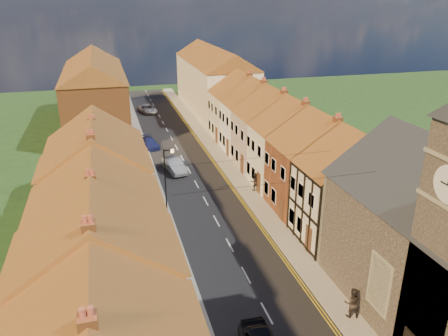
{
  "coord_description": "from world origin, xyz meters",
  "views": [
    {
      "loc": [
        -8.15,
        -13.71,
        17.79
      ],
      "look_at": [
        1.52,
        21.1,
        3.5
      ],
      "focal_mm": 35.0,
      "sensor_mm": 36.0,
      "label": 1
    }
  ],
  "objects_px": {
    "lamppost": "(166,178)",
    "pedestrian_left": "(166,256)",
    "car_far": "(150,143)",
    "pedestrian_right_b": "(254,182)",
    "church": "(447,228)",
    "pedestrian_right": "(352,303)",
    "car_distant": "(148,109)",
    "car_mid": "(174,165)"
  },
  "relations": [
    {
      "from": "car_far",
      "to": "pedestrian_right_b",
      "type": "bearing_deg",
      "value": -73.1
    },
    {
      "from": "car_distant",
      "to": "pedestrian_right_b",
      "type": "height_order",
      "value": "pedestrian_right_b"
    },
    {
      "from": "car_mid",
      "to": "pedestrian_right_b",
      "type": "relative_size",
      "value": 2.54
    },
    {
      "from": "lamppost",
      "to": "pedestrian_right_b",
      "type": "height_order",
      "value": "lamppost"
    },
    {
      "from": "church",
      "to": "pedestrian_left",
      "type": "distance_m",
      "value": 17.84
    },
    {
      "from": "church",
      "to": "pedestrian_right",
      "type": "relative_size",
      "value": 7.93
    },
    {
      "from": "lamppost",
      "to": "pedestrian_left",
      "type": "relative_size",
      "value": 3.91
    },
    {
      "from": "church",
      "to": "car_far",
      "type": "height_order",
      "value": "church"
    },
    {
      "from": "church",
      "to": "lamppost",
      "type": "relative_size",
      "value": 2.53
    },
    {
      "from": "lamppost",
      "to": "pedestrian_right_b",
      "type": "distance_m",
      "value": 9.71
    },
    {
      "from": "car_distant",
      "to": "pedestrian_right",
      "type": "relative_size",
      "value": 2.4
    },
    {
      "from": "church",
      "to": "car_far",
      "type": "xyz_separation_m",
      "value": [
        -12.56,
        35.62,
        -5.3
      ]
    },
    {
      "from": "lamppost",
      "to": "car_far",
      "type": "xyz_separation_m",
      "value": [
        0.61,
        18.95,
        -2.96
      ]
    },
    {
      "from": "church",
      "to": "pedestrian_right_b",
      "type": "distance_m",
      "value": 20.63
    },
    {
      "from": "lamppost",
      "to": "pedestrian_right",
      "type": "distance_m",
      "value": 17.96
    },
    {
      "from": "pedestrian_left",
      "to": "pedestrian_right",
      "type": "height_order",
      "value": "pedestrian_right"
    },
    {
      "from": "car_far",
      "to": "pedestrian_right_b",
      "type": "distance_m",
      "value": 18.06
    },
    {
      "from": "church",
      "to": "car_distant",
      "type": "distance_m",
      "value": 54.65
    },
    {
      "from": "lamppost",
      "to": "pedestrian_right_b",
      "type": "relative_size",
      "value": 3.37
    },
    {
      "from": "pedestrian_right_b",
      "to": "car_far",
      "type": "bearing_deg",
      "value": -66.24
    },
    {
      "from": "car_distant",
      "to": "pedestrian_right_b",
      "type": "distance_m",
      "value": 34.35
    },
    {
      "from": "lamppost",
      "to": "pedestrian_left",
      "type": "distance_m",
      "value": 8.06
    },
    {
      "from": "car_distant",
      "to": "pedestrian_left",
      "type": "xyz_separation_m",
      "value": [
        -3.57,
        -44.12,
        0.25
      ]
    },
    {
      "from": "car_mid",
      "to": "car_distant",
      "type": "relative_size",
      "value": 0.98
    },
    {
      "from": "pedestrian_left",
      "to": "pedestrian_right_b",
      "type": "bearing_deg",
      "value": 59.38
    },
    {
      "from": "church",
      "to": "pedestrian_right",
      "type": "bearing_deg",
      "value": 167.82
    },
    {
      "from": "church",
      "to": "pedestrian_right",
      "type": "xyz_separation_m",
      "value": [
        -4.72,
        1.02,
        -4.8
      ]
    },
    {
      "from": "car_mid",
      "to": "pedestrian_right_b",
      "type": "distance_m",
      "value": 9.8
    },
    {
      "from": "lamppost",
      "to": "car_distant",
      "type": "distance_m",
      "value": 36.8
    },
    {
      "from": "car_far",
      "to": "car_distant",
      "type": "distance_m",
      "value": 17.75
    },
    {
      "from": "church",
      "to": "car_distant",
      "type": "relative_size",
      "value": 3.31
    },
    {
      "from": "pedestrian_left",
      "to": "pedestrian_right",
      "type": "xyz_separation_m",
      "value": [
        9.74,
        -8.16,
        0.19
      ]
    },
    {
      "from": "lamppost",
      "to": "car_far",
      "type": "relative_size",
      "value": 1.5
    },
    {
      "from": "pedestrian_right_b",
      "to": "pedestrian_right",
      "type": "bearing_deg",
      "value": 84.97
    },
    {
      "from": "car_distant",
      "to": "pedestrian_right",
      "type": "height_order",
      "value": "pedestrian_right"
    },
    {
      "from": "car_distant",
      "to": "car_mid",
      "type": "bearing_deg",
      "value": -104.06
    },
    {
      "from": "pedestrian_left",
      "to": "pedestrian_right_b",
      "type": "relative_size",
      "value": 0.86
    },
    {
      "from": "pedestrian_right",
      "to": "car_distant",
      "type": "bearing_deg",
      "value": -67.43
    },
    {
      "from": "church",
      "to": "car_mid",
      "type": "bearing_deg",
      "value": 112.27
    },
    {
      "from": "car_mid",
      "to": "car_far",
      "type": "bearing_deg",
      "value": 89.8
    },
    {
      "from": "car_mid",
      "to": "pedestrian_right",
      "type": "bearing_deg",
      "value": -86.85
    },
    {
      "from": "car_far",
      "to": "car_distant",
      "type": "bearing_deg",
      "value": 74.14
    }
  ]
}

